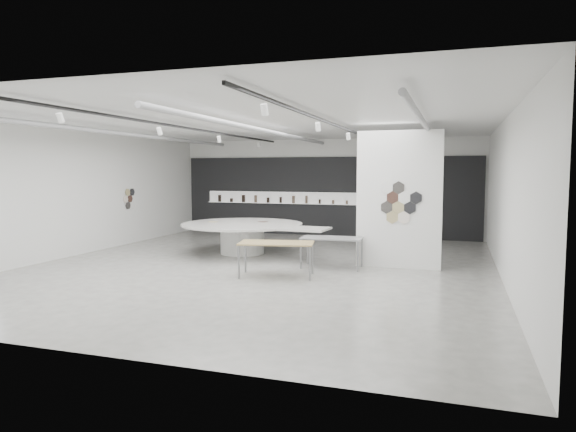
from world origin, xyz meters
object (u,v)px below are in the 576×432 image
(sample_table_wood, at_px, (276,245))
(kitchen_counter, at_px, (400,228))
(sample_table_stone, at_px, (332,240))
(display_island, at_px, (244,234))
(partition_column, at_px, (399,200))

(sample_table_wood, height_order, kitchen_counter, kitchen_counter)
(sample_table_wood, xyz_separation_m, sample_table_stone, (1.02, 1.49, -0.03))
(sample_table_stone, distance_m, kitchen_counter, 6.32)
(display_island, relative_size, sample_table_wood, 2.54)
(partition_column, xyz_separation_m, sample_table_wood, (-2.67, -2.16, -1.03))
(display_island, xyz_separation_m, sample_table_stone, (3.11, -1.45, 0.12))
(sample_table_stone, relative_size, kitchen_counter, 1.00)
(sample_table_stone, xyz_separation_m, kitchen_counter, (1.12, 6.22, -0.30))
(display_island, height_order, kitchen_counter, kitchen_counter)
(display_island, height_order, sample_table_wood, display_island)
(sample_table_wood, bearing_deg, partition_column, 39.02)
(partition_column, bearing_deg, sample_table_stone, -157.75)
(kitchen_counter, bearing_deg, display_island, -125.57)
(display_island, bearing_deg, kitchen_counter, 52.03)
(partition_column, bearing_deg, sample_table_wood, -140.98)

